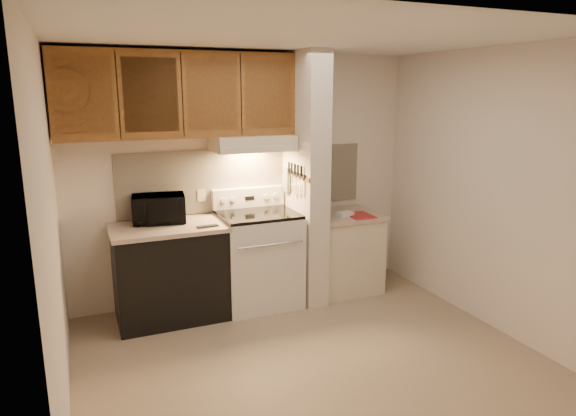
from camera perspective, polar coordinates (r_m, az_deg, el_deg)
floor at (r=4.39m, az=2.05°, el=-15.99°), size 3.60×3.60×0.00m
ceiling at (r=3.86m, az=2.37°, el=18.51°), size 3.60×3.60×0.00m
wall_back at (r=5.31m, az=-4.67°, el=3.42°), size 3.60×2.50×0.02m
wall_left at (r=3.59m, az=-24.83°, el=-2.37°), size 0.02×3.00×2.50m
wall_right at (r=4.97m, az=21.38°, el=1.90°), size 0.02×3.00×2.50m
backsplash at (r=5.31m, az=-4.63°, el=3.25°), size 2.60×0.02×0.63m
range_body at (r=5.19m, az=-3.31°, el=-5.79°), size 0.76×0.65×0.92m
oven_window at (r=4.89m, az=-2.06°, el=-6.45°), size 0.50×0.01×0.30m
oven_handle at (r=4.79m, az=-1.92°, el=-4.11°), size 0.65×0.02×0.02m
cooktop at (r=5.06m, az=-3.38°, el=-0.69°), size 0.74×0.64×0.03m
range_backguard at (r=5.29m, az=-4.43°, el=1.19°), size 0.76×0.08×0.20m
range_display at (r=5.26m, az=-4.28°, el=1.11°), size 0.10×0.01×0.04m
range_knob_left_outer at (r=5.17m, az=-7.21°, el=0.85°), size 0.05×0.02×0.05m
range_knob_left_inner at (r=5.20m, az=-6.15°, el=0.94°), size 0.05×0.02×0.05m
range_knob_right_inner at (r=5.31m, az=-2.43°, el=1.26°), size 0.05×0.02×0.05m
range_knob_right_outer at (r=5.35m, az=-1.43°, el=1.34°), size 0.05×0.02×0.05m
dishwasher_front at (r=5.00m, az=-12.96°, el=-7.15°), size 1.00×0.63×0.87m
left_countertop at (r=4.87m, az=-13.23°, el=-2.11°), size 1.04×0.67×0.04m
spoon_rest at (r=4.73m, az=-8.91°, el=-2.01°), size 0.20×0.08×0.01m
teal_jar at (r=5.07m, az=-13.14°, el=-0.70°), size 0.10×0.10×0.10m
outlet at (r=5.19m, az=-9.59°, el=1.37°), size 0.08×0.01×0.12m
microwave at (r=4.96m, az=-14.17°, el=-0.07°), size 0.52×0.39×0.26m
partition_pillar at (r=5.18m, az=1.93°, el=3.21°), size 0.22×0.70×2.50m
pillar_trim at (r=5.12m, az=0.75°, el=3.67°), size 0.01×0.70×0.04m
knife_strip at (r=5.07m, az=0.91°, el=3.81°), size 0.02×0.42×0.04m
knife_blade_a at (r=4.94m, az=1.55°, el=2.38°), size 0.01×0.03×0.16m
knife_handle_a at (r=4.92m, az=1.49°, el=4.12°), size 0.02×0.02×0.10m
knife_blade_b at (r=5.02m, az=1.14°, el=2.43°), size 0.01×0.04×0.18m
knife_handle_b at (r=5.00m, az=1.11°, el=4.25°), size 0.02×0.02×0.10m
knife_blade_c at (r=5.10m, az=0.74°, el=2.49°), size 0.01×0.04×0.20m
knife_handle_c at (r=5.06m, az=0.79°, el=4.36°), size 0.02×0.02×0.10m
knife_blade_d at (r=5.15m, az=0.47°, el=2.82°), size 0.01×0.04×0.16m
knife_handle_d at (r=5.13m, az=0.41°, el=4.49°), size 0.02×0.02×0.10m
knife_blade_e at (r=5.22m, az=0.11°, el=2.86°), size 0.01×0.04×0.18m
knife_handle_e at (r=5.20m, az=0.11°, el=4.59°), size 0.02×0.02×0.10m
oven_mitt at (r=5.28m, az=-0.15°, el=3.17°), size 0.03×0.10×0.25m
right_cab_base at (r=5.58m, az=6.17°, el=-5.07°), size 0.70×0.60×0.81m
right_countertop at (r=5.47m, az=6.27°, el=-0.83°), size 0.74×0.64×0.04m
red_folder at (r=5.38m, az=7.99°, el=-0.82°), size 0.25×0.34×0.01m
white_box at (r=5.35m, az=6.34°, el=-0.68°), size 0.19×0.15×0.04m
range_hood at (r=5.06m, az=-3.96°, el=7.24°), size 0.78×0.44×0.15m
hood_lip at (r=4.87m, az=-3.14°, el=6.49°), size 0.78×0.04×0.06m
upper_cabinets at (r=4.90m, az=-12.06°, el=12.20°), size 2.18×0.33×0.77m
cab_door_a at (r=4.65m, az=-21.80°, el=11.55°), size 0.46×0.01×0.63m
cab_gap_a at (r=4.66m, az=-18.39°, el=11.81°), size 0.01×0.01×0.73m
cab_door_b at (r=4.69m, az=-15.01°, el=12.03°), size 0.46×0.01×0.63m
cab_gap_b at (r=4.74m, az=-11.67°, el=12.20°), size 0.01×0.01×0.73m
cab_door_c at (r=4.80m, az=-8.42°, el=12.33°), size 0.46×0.01×0.63m
cab_gap_c at (r=4.88m, az=-5.24°, el=12.42°), size 0.01×0.01×0.73m
cab_door_d at (r=4.97m, az=-2.18°, el=12.48°), size 0.46×0.01×0.63m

